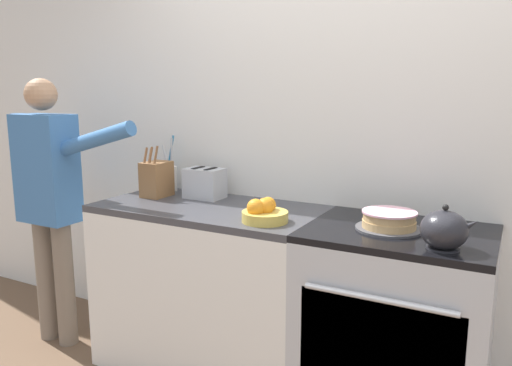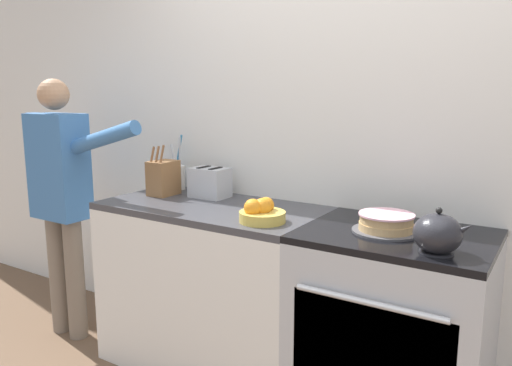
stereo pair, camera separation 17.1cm
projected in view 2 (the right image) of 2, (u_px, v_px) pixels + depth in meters
wall_back at (362, 129)px, 2.44m from camera, size 8.00×0.04×2.60m
counter_cabinet at (213, 286)px, 2.68m from camera, size 1.17×0.61×0.90m
stove_range at (391, 333)px, 2.17m from camera, size 0.78×0.64×0.90m
layer_cake at (386, 224)px, 2.09m from camera, size 0.28×0.28×0.08m
tea_kettle at (438, 234)px, 1.81m from camera, size 0.21×0.17×0.17m
knife_block at (163, 178)px, 2.83m from camera, size 0.12×0.16×0.29m
utensil_crock at (177, 176)px, 3.00m from camera, size 0.09×0.09×0.33m
fruit_bowl at (261, 213)px, 2.26m from camera, size 0.21×0.21×0.11m
toaster at (210, 183)px, 2.77m from camera, size 0.22×0.15×0.17m
person_baker at (61, 188)px, 2.94m from camera, size 0.90×0.20×1.55m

